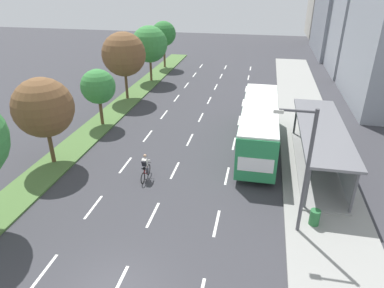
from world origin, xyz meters
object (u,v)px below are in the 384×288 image
object	(u,v)px
cyclist	(145,168)
median_tree_fourth	(124,54)
median_tree_fifth	(150,44)
median_tree_farthest	(164,34)
median_tree_third	(98,87)
trash_bin	(315,217)
median_tree_second	(43,108)
streetlight	(304,165)
bus_shelter	(324,144)
bus	(259,123)

from	to	relation	value
cyclist	median_tree_fourth	size ratio (longest dim) A/B	0.27
median_tree_fifth	median_tree_farthest	size ratio (longest dim) A/B	1.05
median_tree_fourth	median_tree_fifth	xyz separation A→B (m)	(0.39, 7.00, -0.21)
median_tree_third	trash_bin	xyz separation A→B (m)	(16.52, -10.41, -2.85)
cyclist	median_tree_farthest	xyz separation A→B (m)	(-6.78, 28.69, 3.79)
median_tree_second	streetlight	size ratio (longest dim) A/B	0.91
bus_shelter	cyclist	distance (m)	11.71
median_tree_fifth	median_tree_farthest	distance (m)	7.00
cyclist	bus_shelter	bearing A→B (deg)	18.03
median_tree_fourth	streetlight	xyz separation A→B (m)	(15.90, -18.03, -0.76)
median_tree_third	bus_shelter	bearing A→B (deg)	-13.08
median_tree_fourth	median_tree_second	bearing A→B (deg)	-89.98
median_tree_farthest	trash_bin	bearing A→B (deg)	-61.87
cyclist	streetlight	distance (m)	10.07
streetlight	cyclist	bearing A→B (deg)	159.62
bus_shelter	median_tree_fourth	size ratio (longest dim) A/B	1.63
bus_shelter	bus	world-z (taller)	bus
median_tree_second	median_tree_third	bearing A→B (deg)	86.72
bus_shelter	trash_bin	xyz separation A→B (m)	(-1.08, -6.32, -1.29)
cyclist	median_tree_fourth	distance (m)	16.70
median_tree_fifth	cyclist	bearing A→B (deg)	-73.26
bus_shelter	median_tree_farthest	bearing A→B (deg)	125.47
bus_shelter	median_tree_third	world-z (taller)	median_tree_third
cyclist	median_tree_second	size ratio (longest dim) A/B	0.31
cyclist	median_tree_third	size ratio (longest dim) A/B	0.38
median_tree_second	median_tree_fourth	xyz separation A→B (m)	(-0.01, 13.99, 0.59)
bus_shelter	trash_bin	bearing A→B (deg)	-99.68
median_tree_fourth	median_tree_farthest	xyz separation A→B (m)	(0.14, 13.99, -0.07)
median_tree_farthest	bus	bearing A→B (deg)	-59.24
bus_shelter	streetlight	distance (m)	7.54
median_tree_second	median_tree_fourth	world-z (taller)	median_tree_fourth
cyclist	median_tree_third	xyz separation A→B (m)	(-6.51, 7.70, 2.63)
bus	cyclist	size ratio (longest dim) A/B	6.20
trash_bin	streetlight	bearing A→B (deg)	-148.88
median_tree_fifth	median_tree_fourth	bearing A→B (deg)	-93.23
streetlight	trash_bin	distance (m)	3.53
cyclist	median_tree_fifth	world-z (taller)	median_tree_fifth
median_tree_second	median_tree_third	xyz separation A→B (m)	(0.40, 7.00, -0.64)
median_tree_fifth	streetlight	distance (m)	29.45
median_tree_third	median_tree_fourth	bearing A→B (deg)	93.32
bus	median_tree_fourth	distance (m)	16.54
median_tree_fifth	median_tree_farthest	xyz separation A→B (m)	(-0.25, 7.00, 0.15)
median_tree_fifth	streetlight	world-z (taller)	streetlight
median_tree_second	median_tree_farthest	world-z (taller)	median_tree_farthest
median_tree_second	median_tree_fifth	bearing A→B (deg)	88.94
bus_shelter	median_tree_fifth	xyz separation A→B (m)	(-17.62, 18.08, 2.57)
bus	trash_bin	world-z (taller)	bus
bus	median_tree_fifth	xyz separation A→B (m)	(-13.34, 15.84, 2.37)
streetlight	trash_bin	bearing A→B (deg)	31.12
median_tree_fourth	median_tree_third	bearing A→B (deg)	-86.68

